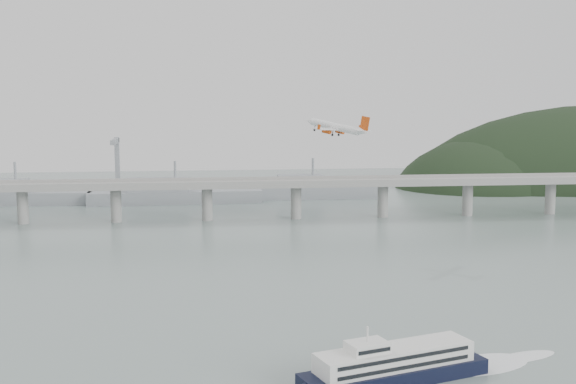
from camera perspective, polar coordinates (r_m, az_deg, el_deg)
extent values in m
plane|color=slate|center=(240.71, 1.41, -10.37)|extent=(900.00, 900.00, 0.00)
cube|color=gray|center=(431.09, -2.04, 0.59)|extent=(800.00, 22.00, 2.20)
cube|color=gray|center=(420.45, -1.94, 0.67)|extent=(800.00, 0.60, 1.80)
cube|color=gray|center=(441.23, -2.14, 1.02)|extent=(800.00, 0.60, 1.80)
cylinder|color=gray|center=(442.99, -19.06, -1.02)|extent=(6.00, 6.00, 21.00)
cylinder|color=gray|center=(434.44, -12.62, -0.94)|extent=(6.00, 6.00, 21.00)
cylinder|color=gray|center=(431.55, -6.01, -0.85)|extent=(6.00, 6.00, 21.00)
cylinder|color=gray|center=(434.43, 0.60, -0.75)|extent=(6.00, 6.00, 21.00)
cylinder|color=gray|center=(442.97, 7.04, -0.64)|extent=(6.00, 6.00, 21.00)
cylinder|color=gray|center=(456.86, 13.16, -0.53)|extent=(6.00, 6.00, 21.00)
cylinder|color=gray|center=(475.62, 18.85, -0.41)|extent=(6.00, 6.00, 21.00)
ellipsoid|color=black|center=(590.17, 14.32, -0.77)|extent=(140.00, 110.00, 96.00)
cube|color=gray|center=(515.75, -19.47, -0.43)|extent=(95.67, 20.15, 8.00)
cube|color=gray|center=(516.99, -20.54, 0.43)|extent=(33.90, 15.02, 8.00)
cylinder|color=gray|center=(513.76, -19.56, 1.34)|extent=(1.60, 1.60, 14.00)
cube|color=gray|center=(497.04, -8.32, -0.36)|extent=(110.55, 21.43, 8.00)
cube|color=gray|center=(496.51, -9.61, 0.54)|extent=(39.01, 16.73, 8.00)
cylinder|color=gray|center=(494.97, -8.36, 1.48)|extent=(1.60, 1.60, 14.00)
cube|color=gray|center=(511.34, 1.85, -0.04)|extent=(85.00, 13.60, 8.00)
cube|color=gray|center=(509.18, 0.90, 0.84)|extent=(29.75, 11.90, 8.00)
cylinder|color=gray|center=(509.33, 1.86, 1.74)|extent=(1.60, 1.60, 14.00)
cube|color=gray|center=(532.75, -12.52, 1.83)|extent=(3.00, 3.00, 40.00)
cube|color=gray|center=(521.25, -12.70, 3.68)|extent=(3.00, 28.00, 3.00)
cube|color=black|center=(205.13, 7.86, -13.19)|extent=(51.88, 27.51, 4.05)
cube|color=silver|center=(203.53, 7.89, -11.99)|extent=(43.55, 23.03, 5.06)
cube|color=black|center=(199.05, 8.70, -12.07)|extent=(36.56, 12.30, 1.01)
cube|color=black|center=(199.90, 8.68, -12.73)|extent=(36.56, 12.30, 1.01)
cube|color=black|center=(207.16, 7.13, -11.23)|extent=(36.56, 12.30, 1.01)
cube|color=black|center=(207.97, 7.11, -11.86)|extent=(36.56, 12.30, 1.01)
cube|color=silver|center=(198.23, 5.89, -11.33)|extent=(11.85, 9.92, 2.63)
cube|color=black|center=(195.32, 6.43, -11.64)|extent=(8.69, 2.99, 1.01)
cylinder|color=silver|center=(197.18, 5.91, -10.44)|extent=(0.64, 0.64, 4.05)
ellipsoid|color=white|center=(221.44, 14.21, -12.28)|extent=(32.27, 23.04, 0.20)
ellipsoid|color=white|center=(230.15, 17.03, -11.60)|extent=(23.06, 13.82, 0.20)
cylinder|color=white|center=(323.92, 3.51, 4.86)|extent=(18.57, 20.51, 6.65)
cone|color=white|center=(332.11, 1.59, 5.30)|extent=(4.94, 4.98, 3.63)
cone|color=white|center=(315.85, 5.61, 4.46)|extent=(5.61, 5.54, 3.75)
cube|color=white|center=(323.51, 3.61, 4.68)|extent=(24.03, 23.90, 2.46)
cube|color=white|center=(316.27, 5.50, 4.59)|extent=(9.36, 9.33, 1.16)
cube|color=#C8430D|center=(315.53, 5.71, 5.08)|extent=(3.71, 3.37, 6.17)
cylinder|color=#C8430D|center=(328.28, 3.88, 4.51)|extent=(4.09, 4.25, 2.52)
cylinder|color=black|center=(329.32, 3.63, 4.57)|extent=(1.85, 1.69, 2.03)
cube|color=white|center=(328.19, 3.91, 4.66)|extent=(1.80, 1.76, 1.36)
cylinder|color=#C8430D|center=(320.51, 2.89, 4.52)|extent=(4.09, 4.25, 2.52)
cylinder|color=black|center=(321.58, 2.63, 4.58)|extent=(1.85, 1.69, 2.03)
cube|color=white|center=(320.42, 2.92, 4.67)|extent=(1.80, 1.76, 1.36)
cylinder|color=black|center=(325.51, 3.80, 4.41)|extent=(0.73, 0.58, 2.12)
cylinder|color=black|center=(325.62, 3.77, 4.24)|extent=(1.04, 0.99, 1.10)
cylinder|color=black|center=(321.83, 3.33, 4.41)|extent=(0.73, 0.58, 2.12)
cylinder|color=black|center=(321.94, 3.31, 4.24)|extent=(1.04, 0.99, 1.10)
cylinder|color=black|center=(330.27, 2.00, 4.78)|extent=(0.73, 0.58, 2.12)
cylinder|color=black|center=(330.37, 1.97, 4.61)|extent=(1.04, 0.99, 1.10)
cube|color=#C8430D|center=(334.60, 5.36, 4.78)|extent=(1.37, 1.25, 2.27)
cube|color=#C8430D|center=(310.45, 2.31, 4.83)|extent=(1.37, 1.25, 2.27)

